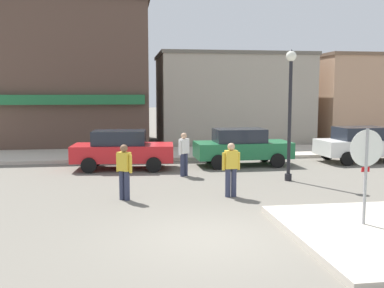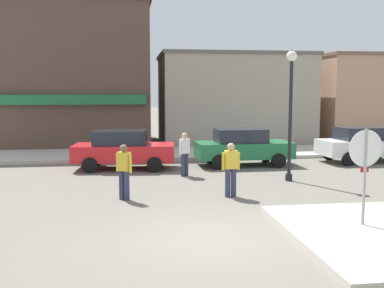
% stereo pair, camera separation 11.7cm
% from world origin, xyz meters
% --- Properties ---
extents(ground_plane, '(160.00, 160.00, 0.00)m').
position_xyz_m(ground_plane, '(0.00, 0.00, 0.00)').
color(ground_plane, '#6B665B').
extents(kerb_far, '(80.00, 4.00, 0.15)m').
position_xyz_m(kerb_far, '(0.00, 12.72, 0.07)').
color(kerb_far, beige).
rests_on(kerb_far, ground).
extents(stop_sign, '(0.82, 0.09, 2.30)m').
position_xyz_m(stop_sign, '(3.44, 0.04, 1.52)').
color(stop_sign, '#9E9EA3').
rests_on(stop_sign, ground).
extents(lamp_post, '(0.36, 0.36, 4.54)m').
position_xyz_m(lamp_post, '(3.81, 5.74, 2.96)').
color(lamp_post, black).
rests_on(lamp_post, ground).
extents(parked_car_nearest, '(4.13, 2.14, 1.56)m').
position_xyz_m(parked_car_nearest, '(-1.97, 8.99, 0.81)').
color(parked_car_nearest, red).
rests_on(parked_car_nearest, ground).
extents(parked_car_second, '(4.03, 1.94, 1.56)m').
position_xyz_m(parked_car_second, '(3.02, 9.17, 0.81)').
color(parked_car_second, '#1E6B3D').
rests_on(parked_car_second, ground).
extents(parked_car_third, '(4.09, 2.05, 1.56)m').
position_xyz_m(parked_car_third, '(8.56, 9.33, 0.81)').
color(parked_car_third, white).
rests_on(parked_car_third, ground).
extents(pedestrian_crossing_near, '(0.47, 0.43, 1.61)m').
position_xyz_m(pedestrian_crossing_near, '(0.29, 7.12, 0.87)').
color(pedestrian_crossing_near, '#2D334C').
rests_on(pedestrian_crossing_near, ground).
extents(pedestrian_crossing_far, '(0.55, 0.24, 1.61)m').
position_xyz_m(pedestrian_crossing_far, '(1.24, 3.65, 0.87)').
color(pedestrian_crossing_far, '#2D334C').
rests_on(pedestrian_crossing_far, ground).
extents(pedestrian_kerb_side, '(0.49, 0.41, 1.61)m').
position_xyz_m(pedestrian_kerb_side, '(-1.88, 3.73, 0.87)').
color(pedestrian_kerb_side, '#2D334C').
rests_on(pedestrian_kerb_side, ground).
extents(building_corner_shop, '(9.39, 8.06, 8.07)m').
position_xyz_m(building_corner_shop, '(-5.14, 18.51, 4.04)').
color(building_corner_shop, brown).
rests_on(building_corner_shop, ground).
extents(building_storefront_left_near, '(8.95, 6.07, 5.35)m').
position_xyz_m(building_storefront_left_near, '(4.61, 18.00, 2.68)').
color(building_storefront_left_near, '#9E9384').
rests_on(building_storefront_left_near, ground).
extents(building_storefront_left_mid, '(5.49, 6.34, 5.38)m').
position_xyz_m(building_storefront_left_mid, '(12.63, 18.22, 2.69)').
color(building_storefront_left_mid, tan).
rests_on(building_storefront_left_mid, ground).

